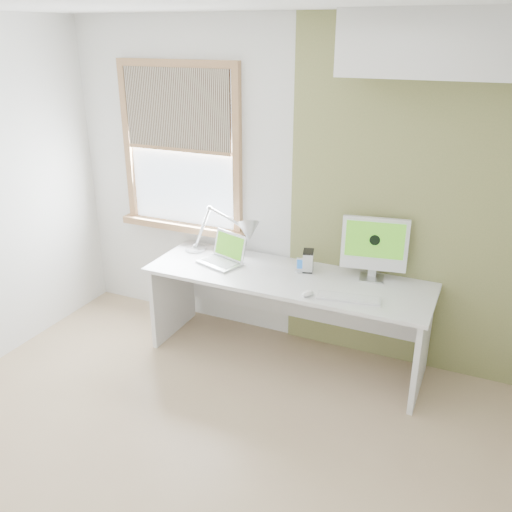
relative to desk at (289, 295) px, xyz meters
The scene contains 12 objects.
room 1.64m from the desk, 94.44° to the right, with size 4.04×3.54×2.64m.
accent_wall 1.21m from the desk, 18.52° to the left, with size 2.00×0.02×2.60m, color olive.
soffit 2.16m from the desk, ahead, with size 1.60×0.40×0.42m, color white.
window 1.53m from the desk, 166.29° to the left, with size 1.20×0.14×1.42m.
desk is the anchor object (origin of this frame).
desk_lamp 0.66m from the desk, 166.86° to the left, with size 0.73×0.30×0.41m.
laptop 0.62m from the desk, behind, with size 0.40×0.36×0.23m.
phone_dock 0.24m from the desk, 35.72° to the left, with size 0.08×0.08×0.12m.
external_drive 0.31m from the desk, 42.83° to the left, with size 0.11×0.14×0.16m.
imac 0.77m from the desk, 15.69° to the left, with size 0.49×0.20×0.48m.
keyboard 0.62m from the desk, 25.00° to the right, with size 0.46×0.20×0.02m.
mouse 0.46m from the desk, 51.38° to the right, with size 0.06×0.11×0.03m, color white.
Camera 1 is at (1.46, -2.18, 2.46)m, focal length 38.25 mm.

